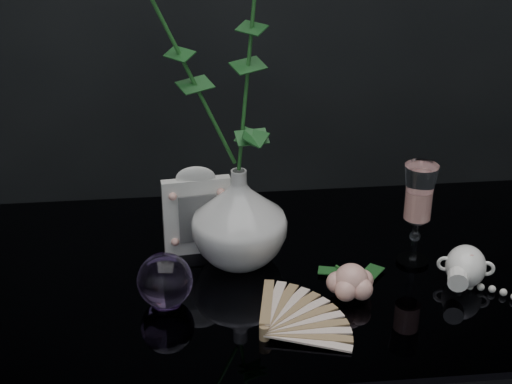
{
  "coord_description": "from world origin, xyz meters",
  "views": [
    {
      "loc": [
        -0.18,
        -1.03,
        1.44
      ],
      "look_at": [
        -0.07,
        0.02,
        0.92
      ],
      "focal_mm": 55.0,
      "sensor_mm": 36.0,
      "label": 1
    }
  ],
  "objects_px": {
    "wine_glass": "(417,215)",
    "loose_rose": "(351,281)",
    "vase": "(239,217)",
    "paperweight": "(165,280)",
    "pearl_jar": "(466,265)",
    "picture_frame": "(197,210)"
  },
  "relations": [
    {
      "from": "wine_glass",
      "to": "loose_rose",
      "type": "relative_size",
      "value": 1.09
    },
    {
      "from": "vase",
      "to": "loose_rose",
      "type": "distance_m",
      "value": 0.21
    },
    {
      "from": "vase",
      "to": "paperweight",
      "type": "xyz_separation_m",
      "value": [
        -0.12,
        -0.12,
        -0.04
      ]
    },
    {
      "from": "paperweight",
      "to": "pearl_jar",
      "type": "distance_m",
      "value": 0.47
    },
    {
      "from": "wine_glass",
      "to": "paperweight",
      "type": "xyz_separation_m",
      "value": [
        -0.41,
        -0.08,
        -0.05
      ]
    },
    {
      "from": "loose_rose",
      "to": "wine_glass",
      "type": "bearing_deg",
      "value": 15.15
    },
    {
      "from": "vase",
      "to": "pearl_jar",
      "type": "bearing_deg",
      "value": -16.79
    },
    {
      "from": "wine_glass",
      "to": "picture_frame",
      "type": "distance_m",
      "value": 0.36
    },
    {
      "from": "loose_rose",
      "to": "picture_frame",
      "type": "bearing_deg",
      "value": 124.27
    },
    {
      "from": "wine_glass",
      "to": "pearl_jar",
      "type": "height_order",
      "value": "wine_glass"
    },
    {
      "from": "vase",
      "to": "loose_rose",
      "type": "height_order",
      "value": "vase"
    },
    {
      "from": "wine_glass",
      "to": "picture_frame",
      "type": "height_order",
      "value": "wine_glass"
    },
    {
      "from": "vase",
      "to": "paperweight",
      "type": "height_order",
      "value": "vase"
    },
    {
      "from": "picture_frame",
      "to": "pearl_jar",
      "type": "distance_m",
      "value": 0.44
    },
    {
      "from": "paperweight",
      "to": "picture_frame",
      "type": "bearing_deg",
      "value": 70.37
    },
    {
      "from": "wine_glass",
      "to": "paperweight",
      "type": "bearing_deg",
      "value": -168.91
    },
    {
      "from": "picture_frame",
      "to": "paperweight",
      "type": "distance_m",
      "value": 0.17
    },
    {
      "from": "pearl_jar",
      "to": "loose_rose",
      "type": "bearing_deg",
      "value": -154.83
    },
    {
      "from": "picture_frame",
      "to": "loose_rose",
      "type": "distance_m",
      "value": 0.28
    },
    {
      "from": "wine_glass",
      "to": "loose_rose",
      "type": "distance_m",
      "value": 0.16
    },
    {
      "from": "vase",
      "to": "pearl_jar",
      "type": "distance_m",
      "value": 0.37
    },
    {
      "from": "wine_glass",
      "to": "pearl_jar",
      "type": "bearing_deg",
      "value": -47.08
    }
  ]
}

